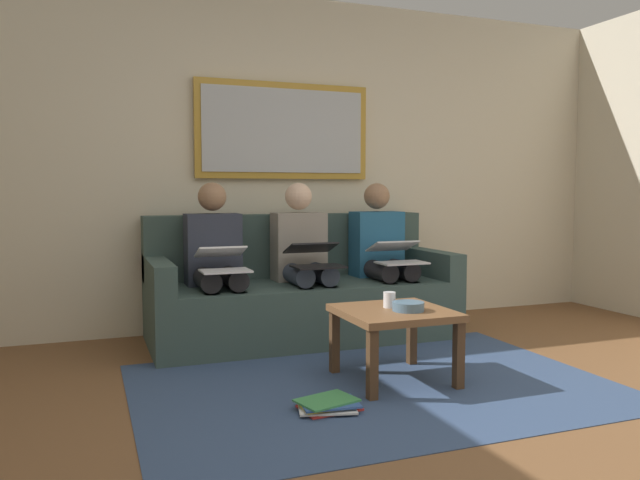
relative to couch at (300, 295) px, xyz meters
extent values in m
cube|color=brown|center=(0.00, 2.12, -0.36)|extent=(6.00, 5.20, 0.10)
cube|color=beige|center=(0.00, -0.48, 0.99)|extent=(6.00, 0.12, 2.60)
cube|color=#33476B|center=(0.00, 1.27, -0.31)|extent=(2.60, 1.80, 0.01)
cube|color=#384C47|center=(0.00, 0.07, -0.10)|extent=(2.20, 0.90, 0.42)
cube|color=#384C47|center=(0.00, -0.28, 0.35)|extent=(2.20, 0.20, 0.48)
cube|color=#384C47|center=(-1.03, 0.07, 0.21)|extent=(0.14, 0.90, 0.20)
cube|color=#384C47|center=(1.03, 0.07, 0.21)|extent=(0.14, 0.90, 0.20)
cube|color=#B7892D|center=(0.00, -0.39, 1.24)|extent=(1.40, 0.04, 0.75)
cube|color=#B2B7BC|center=(0.00, -0.37, 1.24)|extent=(1.30, 0.01, 0.65)
cube|color=brown|center=(-0.15, 1.22, 0.08)|extent=(0.60, 0.60, 0.04)
cube|color=#4C331E|center=(-0.41, 1.48, -0.13)|extent=(0.05, 0.05, 0.37)
cube|color=#4C331E|center=(0.11, 1.48, -0.13)|extent=(0.05, 0.05, 0.37)
cube|color=#4C331E|center=(-0.41, 0.96, -0.13)|extent=(0.05, 0.05, 0.37)
cube|color=#4C331E|center=(0.11, 0.96, -0.13)|extent=(0.05, 0.05, 0.37)
cylinder|color=silver|center=(-0.14, 1.16, 0.15)|extent=(0.07, 0.07, 0.09)
cylinder|color=slate|center=(-0.20, 1.29, 0.13)|extent=(0.18, 0.18, 0.05)
cube|color=#235B84|center=(-0.64, -0.03, 0.36)|extent=(0.38, 0.22, 0.50)
sphere|color=#997051|center=(-0.64, -0.03, 0.73)|extent=(0.20, 0.20, 0.20)
cylinder|color=#232328|center=(-0.73, 0.18, 0.18)|extent=(0.14, 0.42, 0.14)
cylinder|color=#232328|center=(-0.55, 0.18, 0.18)|extent=(0.14, 0.42, 0.14)
cylinder|color=#232328|center=(-0.73, 0.39, -0.10)|extent=(0.11, 0.11, 0.42)
cylinder|color=#232328|center=(-0.55, 0.39, -0.10)|extent=(0.11, 0.11, 0.42)
cube|color=silver|center=(-0.64, 0.39, 0.25)|extent=(0.35, 0.22, 0.01)
cube|color=silver|center=(-0.64, 0.24, 0.36)|extent=(0.35, 0.21, 0.09)
cube|color=#A5C6EA|center=(-0.64, 0.24, 0.37)|extent=(0.31, 0.18, 0.07)
cube|color=gray|center=(0.00, -0.03, 0.36)|extent=(0.38, 0.22, 0.50)
sphere|color=beige|center=(0.00, -0.03, 0.73)|extent=(0.20, 0.20, 0.20)
cylinder|color=#384256|center=(-0.09, 0.18, 0.18)|extent=(0.14, 0.42, 0.14)
cylinder|color=#384256|center=(0.09, 0.18, 0.18)|extent=(0.14, 0.42, 0.14)
cylinder|color=#384256|center=(-0.09, 0.39, -0.10)|extent=(0.11, 0.11, 0.42)
cylinder|color=#384256|center=(0.09, 0.39, -0.10)|extent=(0.11, 0.11, 0.42)
cube|color=black|center=(0.00, 0.39, 0.25)|extent=(0.34, 0.23, 0.01)
cube|color=black|center=(0.00, 0.23, 0.37)|extent=(0.34, 0.22, 0.09)
cube|color=#A5C6EA|center=(0.00, 0.24, 0.37)|extent=(0.31, 0.19, 0.07)
cube|color=#2D3342|center=(0.64, -0.03, 0.36)|extent=(0.38, 0.22, 0.50)
sphere|color=#997051|center=(0.64, -0.03, 0.73)|extent=(0.20, 0.20, 0.20)
cylinder|color=#232328|center=(0.55, 0.18, 0.18)|extent=(0.14, 0.42, 0.14)
cylinder|color=#232328|center=(0.73, 0.18, 0.18)|extent=(0.14, 0.42, 0.14)
cylinder|color=#232328|center=(0.55, 0.39, -0.10)|extent=(0.11, 0.11, 0.42)
cylinder|color=#232328|center=(0.73, 0.39, -0.10)|extent=(0.11, 0.11, 0.42)
cube|color=white|center=(0.64, 0.39, 0.25)|extent=(0.32, 0.22, 0.01)
cube|color=white|center=(0.64, 0.24, 0.37)|extent=(0.32, 0.21, 0.09)
cube|color=#A5C6EA|center=(0.64, 0.24, 0.37)|extent=(0.28, 0.19, 0.07)
cube|color=red|center=(0.37, 1.53, -0.30)|extent=(0.30, 0.23, 0.01)
cube|color=white|center=(0.39, 1.55, -0.29)|extent=(0.32, 0.27, 0.01)
cube|color=yellow|center=(0.38, 1.52, -0.28)|extent=(0.28, 0.20, 0.01)
cube|color=#33569E|center=(0.38, 1.55, -0.27)|extent=(0.30, 0.23, 0.01)
cube|color=#3D8C4C|center=(0.39, 1.53, -0.26)|extent=(0.32, 0.27, 0.01)
camera|label=1|loc=(1.47, 4.32, 0.77)|focal=34.87mm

